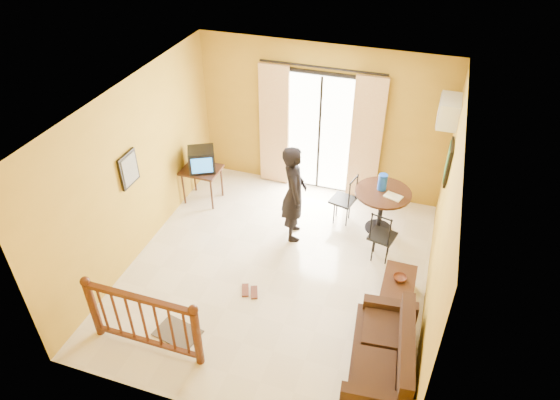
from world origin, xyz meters
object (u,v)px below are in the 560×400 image
(sofa, at_px, (385,356))
(standing_person, at_px, (294,193))
(television, at_px, (202,160))
(dining_table, at_px, (382,200))
(coffee_table, at_px, (398,287))

(sofa, relative_size, standing_person, 0.95)
(television, xyz_separation_m, sofa, (3.72, -2.68, -0.59))
(sofa, bearing_deg, dining_table, 94.73)
(coffee_table, distance_m, standing_person, 2.18)
(television, bearing_deg, standing_person, -40.99)
(coffee_table, bearing_deg, dining_table, 108.28)
(standing_person, bearing_deg, sofa, -158.72)
(coffee_table, bearing_deg, television, 159.30)
(television, distance_m, coffee_table, 4.02)
(sofa, bearing_deg, television, 138.66)
(television, height_order, standing_person, standing_person)
(dining_table, height_order, standing_person, standing_person)
(television, bearing_deg, sofa, -62.98)
(television, relative_size, standing_person, 0.35)
(coffee_table, xyz_separation_m, standing_person, (-1.87, 0.95, 0.61))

